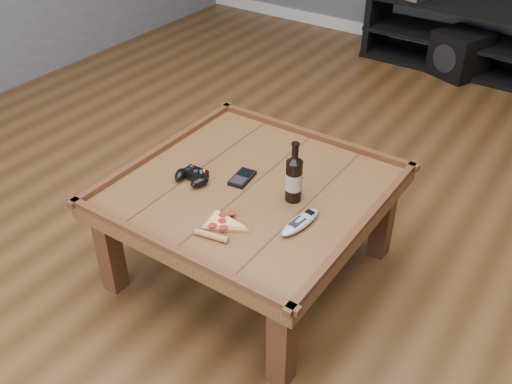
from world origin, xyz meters
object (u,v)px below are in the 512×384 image
Objects in this scene: coffee_table at (251,198)px; smartphone at (242,178)px; beer_bottle at (294,177)px; game_controller at (192,176)px; media_console at (460,36)px; subwoofer at (459,54)px; remote_control at (300,222)px; pizza_slice at (221,225)px.

coffee_table is 0.09m from smartphone.
coffee_table is at bearing -24.31° from smartphone.
game_controller is at bearing -163.21° from beer_bottle.
game_controller is (-0.22, -2.85, 0.23)m from media_console.
remote_control is at bearing -63.01° from subwoofer.
smartphone is at bearing -70.46° from subwoofer.
media_console is 5.55× the size of beer_bottle.
smartphone is 2.61m from subwoofer.
subwoofer is at bearing -68.37° from media_console.
smartphone is at bearing -91.17° from media_console.
media_console is 2.76m from beer_bottle.
beer_bottle reaches higher than subwoofer.
media_console is 0.17m from subwoofer.
pizza_slice is at bearing -113.71° from beer_bottle.
media_console is at bearing 102.83° from remote_control.
media_console is 8.21× the size of game_controller.
beer_bottle is 1.00× the size of pizza_slice.
subwoofer is at bearing 80.00° from smartphone.
subwoofer is (-0.00, 2.89, -0.30)m from pizza_slice.
media_console is at bearing 81.28° from smartphone.
remote_control is (0.24, 0.17, 0.01)m from pizza_slice.
subwoofer is at bearing 92.90° from beer_bottle.
beer_bottle is 1.19× the size of remote_control.
remote_control reaches higher than coffee_table.
beer_bottle is (0.19, -2.73, 0.31)m from media_console.
remote_control is at bearing 24.69° from pizza_slice.
subwoofer is (0.11, 2.59, -0.30)m from smartphone.
media_console reaches higher than coffee_table.
remote_control is at bearing -1.15° from game_controller.
remote_control reaches higher than subwoofer.
game_controller reaches higher than subwoofer.
subwoofer is at bearing 101.98° from remote_control.
media_console is 10.25× the size of smartphone.
pizza_slice is 0.29m from remote_control.
smartphone is at bearing 36.03° from game_controller.
pizza_slice is at bearing -137.39° from remote_control.
subwoofer is (-0.13, 2.59, -0.39)m from beer_bottle.
coffee_table is 4.06× the size of pizza_slice.
game_controller is at bearing -150.70° from smartphone.
remote_control is (0.29, -0.11, 0.07)m from coffee_table.
beer_bottle is 1.48× the size of game_controller.
media_console is 6.62× the size of remote_control.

